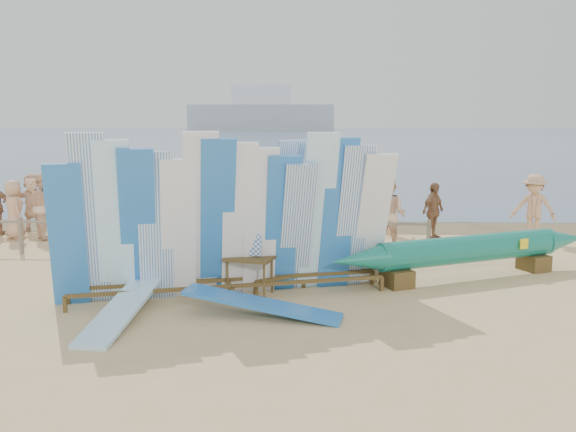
{
  "coord_description": "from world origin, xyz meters",
  "views": [
    {
      "loc": [
        3.12,
        -11.53,
        3.27
      ],
      "look_at": [
        2.67,
        1.43,
        1.23
      ],
      "focal_mm": 38.0,
      "sensor_mm": 36.0,
      "label": 1
    }
  ],
  "objects_px": {
    "flat_board_d": "(262,317)",
    "beachgoer_8": "(389,214)",
    "side_surfboard_rack": "(298,220)",
    "beachgoer_7": "(260,203)",
    "beachgoer_3": "(124,208)",
    "beach_chair_left": "(164,239)",
    "vendor_table": "(250,274)",
    "beach_chair_right": "(274,240)",
    "beachgoer_4": "(170,214)",
    "beachgoer_0": "(14,209)",
    "beachgoer_extra_0": "(534,208)",
    "beachgoer_6": "(230,213)",
    "outrigger_canoe": "(470,251)",
    "beachgoer_10": "(433,211)",
    "beachgoer_11": "(33,202)",
    "beachgoer_9": "(387,207)",
    "beachgoer_5": "(281,199)",
    "beachgoer_2": "(45,206)",
    "main_surfboard_rack": "(229,224)",
    "stroller": "(316,230)",
    "beachgoer_1": "(100,206)",
    "flat_board_a": "(122,321)"
  },
  "relations": [
    {
      "from": "outrigger_canoe",
      "to": "beachgoer_9",
      "type": "distance_m",
      "value": 5.08
    },
    {
      "from": "beach_chair_right",
      "to": "beachgoer_4",
      "type": "relative_size",
      "value": 0.53
    },
    {
      "from": "beachgoer_5",
      "to": "beachgoer_9",
      "type": "relative_size",
      "value": 1.14
    },
    {
      "from": "beachgoer_0",
      "to": "beachgoer_6",
      "type": "height_order",
      "value": "beachgoer_6"
    },
    {
      "from": "beachgoer_7",
      "to": "beachgoer_2",
      "type": "relative_size",
      "value": 1.0
    },
    {
      "from": "stroller",
      "to": "beachgoer_extra_0",
      "type": "bearing_deg",
      "value": 13.51
    },
    {
      "from": "stroller",
      "to": "beach_chair_left",
      "type": "bearing_deg",
      "value": -165.26
    },
    {
      "from": "side_surfboard_rack",
      "to": "vendor_table",
      "type": "height_order",
      "value": "side_surfboard_rack"
    },
    {
      "from": "beachgoer_2",
      "to": "beachgoer_10",
      "type": "bearing_deg",
      "value": -127.84
    },
    {
      "from": "beachgoer_6",
      "to": "beachgoer_2",
      "type": "distance_m",
      "value": 5.47
    },
    {
      "from": "beach_chair_right",
      "to": "beachgoer_2",
      "type": "relative_size",
      "value": 0.51
    },
    {
      "from": "beachgoer_3",
      "to": "beachgoer_0",
      "type": "height_order",
      "value": "beachgoer_3"
    },
    {
      "from": "beachgoer_0",
      "to": "beachgoer_extra_0",
      "type": "xyz_separation_m",
      "value": [
        14.32,
        0.21,
        0.1
      ]
    },
    {
      "from": "beachgoer_7",
      "to": "beachgoer_11",
      "type": "xyz_separation_m",
      "value": [
        -6.74,
        0.11,
        -0.04
      ]
    },
    {
      "from": "flat_board_d",
      "to": "beachgoer_8",
      "type": "distance_m",
      "value": 6.05
    },
    {
      "from": "beachgoer_8",
      "to": "beachgoer_6",
      "type": "xyz_separation_m",
      "value": [
        -4.0,
        0.06,
        0.01
      ]
    },
    {
      "from": "beachgoer_10",
      "to": "beachgoer_9",
      "type": "height_order",
      "value": "beachgoer_10"
    },
    {
      "from": "beach_chair_right",
      "to": "beachgoer_4",
      "type": "xyz_separation_m",
      "value": [
        -2.72,
        0.34,
        0.6
      ]
    },
    {
      "from": "beachgoer_3",
      "to": "beachgoer_2",
      "type": "relative_size",
      "value": 0.96
    },
    {
      "from": "vendor_table",
      "to": "beachgoer_3",
      "type": "bearing_deg",
      "value": 141.8
    },
    {
      "from": "side_surfboard_rack",
      "to": "flat_board_d",
      "type": "relative_size",
      "value": 1.08
    },
    {
      "from": "beach_chair_left",
      "to": "beachgoer_7",
      "type": "bearing_deg",
      "value": 44.35
    },
    {
      "from": "vendor_table",
      "to": "beachgoer_4",
      "type": "relative_size",
      "value": 0.67
    },
    {
      "from": "beach_chair_right",
      "to": "beachgoer_3",
      "type": "relative_size",
      "value": 0.53
    },
    {
      "from": "side_surfboard_rack",
      "to": "beachgoer_0",
      "type": "relative_size",
      "value": 1.77
    },
    {
      "from": "beachgoer_5",
      "to": "stroller",
      "type": "bearing_deg",
      "value": 46.6
    },
    {
      "from": "flat_board_d",
      "to": "stroller",
      "type": "height_order",
      "value": "stroller"
    },
    {
      "from": "flat_board_d",
      "to": "outrigger_canoe",
      "type": "bearing_deg",
      "value": -46.26
    },
    {
      "from": "side_surfboard_rack",
      "to": "beachgoer_7",
      "type": "distance_m",
      "value": 5.72
    },
    {
      "from": "beachgoer_0",
      "to": "beachgoer_extra_0",
      "type": "relative_size",
      "value": 0.9
    },
    {
      "from": "main_surfboard_rack",
      "to": "beachgoer_6",
      "type": "distance_m",
      "value": 4.29
    },
    {
      "from": "outrigger_canoe",
      "to": "beachgoer_9",
      "type": "relative_size",
      "value": 3.85
    },
    {
      "from": "beachgoer_1",
      "to": "beachgoer_4",
      "type": "height_order",
      "value": "beachgoer_1"
    },
    {
      "from": "beachgoer_10",
      "to": "beachgoer_11",
      "type": "xyz_separation_m",
      "value": [
        -11.59,
        0.84,
        0.07
      ]
    },
    {
      "from": "beachgoer_1",
      "to": "outrigger_canoe",
      "type": "bearing_deg",
      "value": -93.71
    },
    {
      "from": "flat_board_d",
      "to": "beachgoer_11",
      "type": "height_order",
      "value": "beachgoer_11"
    },
    {
      "from": "stroller",
      "to": "main_surfboard_rack",
      "type": "bearing_deg",
      "value": -102.98
    },
    {
      "from": "main_surfboard_rack",
      "to": "beachgoer_9",
      "type": "height_order",
      "value": "main_surfboard_rack"
    },
    {
      "from": "beachgoer_3",
      "to": "side_surfboard_rack",
      "type": "bearing_deg",
      "value": 10.83
    },
    {
      "from": "beach_chair_left",
      "to": "beachgoer_3",
      "type": "height_order",
      "value": "beachgoer_3"
    },
    {
      "from": "flat_board_a",
      "to": "beachgoer_3",
      "type": "bearing_deg",
      "value": 110.43
    },
    {
      "from": "beachgoer_0",
      "to": "beachgoer_2",
      "type": "relative_size",
      "value": 0.9
    },
    {
      "from": "beachgoer_8",
      "to": "beachgoer_9",
      "type": "bearing_deg",
      "value": 117.41
    },
    {
      "from": "beachgoer_1",
      "to": "beachgoer_5",
      "type": "bearing_deg",
      "value": -51.0
    },
    {
      "from": "vendor_table",
      "to": "beach_chair_left",
      "type": "height_order",
      "value": "vendor_table"
    },
    {
      "from": "beachgoer_5",
      "to": "outrigger_canoe",
      "type": "bearing_deg",
      "value": 60.09
    },
    {
      "from": "beachgoer_4",
      "to": "beachgoer_9",
      "type": "distance_m",
      "value": 6.2
    },
    {
      "from": "beachgoer_10",
      "to": "beachgoer_9",
      "type": "relative_size",
      "value": 1.0
    },
    {
      "from": "beachgoer_10",
      "to": "beachgoer_1",
      "type": "distance_m",
      "value": 9.26
    },
    {
      "from": "beach_chair_right",
      "to": "beachgoer_10",
      "type": "bearing_deg",
      "value": -3.43
    }
  ]
}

